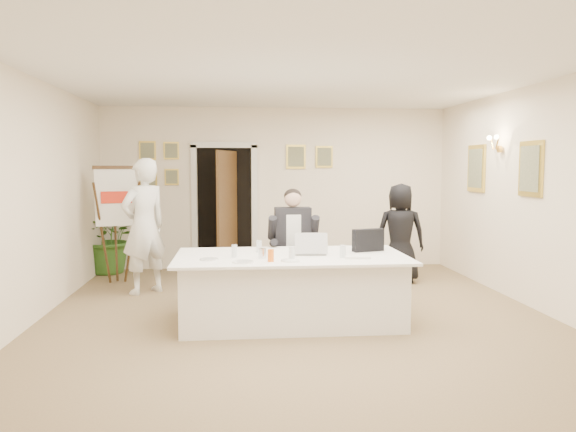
% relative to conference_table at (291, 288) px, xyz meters
% --- Properties ---
extents(floor, '(7.00, 7.00, 0.00)m').
position_rel_conference_table_xyz_m(floor, '(0.09, 0.06, -0.39)').
color(floor, brown).
rests_on(floor, ground).
extents(ceiling, '(6.00, 7.00, 0.02)m').
position_rel_conference_table_xyz_m(ceiling, '(0.09, 0.06, 2.41)').
color(ceiling, white).
rests_on(ceiling, wall_back).
extents(wall_back, '(6.00, 0.10, 2.80)m').
position_rel_conference_table_xyz_m(wall_back, '(0.09, 3.56, 1.01)').
color(wall_back, white).
rests_on(wall_back, floor).
extents(wall_front, '(6.00, 0.10, 2.80)m').
position_rel_conference_table_xyz_m(wall_front, '(0.09, -3.44, 1.01)').
color(wall_front, white).
rests_on(wall_front, floor).
extents(wall_left, '(0.10, 7.00, 2.80)m').
position_rel_conference_table_xyz_m(wall_left, '(-2.91, 0.06, 1.01)').
color(wall_left, white).
rests_on(wall_left, floor).
extents(wall_right, '(0.10, 7.00, 2.80)m').
position_rel_conference_table_xyz_m(wall_right, '(3.09, 0.06, 1.01)').
color(wall_right, white).
rests_on(wall_right, floor).
extents(doorway, '(1.14, 0.86, 2.20)m').
position_rel_conference_table_xyz_m(doorway, '(-0.80, 3.38, 0.65)').
color(doorway, black).
rests_on(doorway, floor).
extents(pictures_back_wall, '(3.40, 0.06, 0.80)m').
position_rel_conference_table_xyz_m(pictures_back_wall, '(-0.71, 3.53, 1.46)').
color(pictures_back_wall, gold).
rests_on(pictures_back_wall, wall_back).
extents(pictures_right_wall, '(0.06, 2.20, 0.80)m').
position_rel_conference_table_xyz_m(pictures_right_wall, '(3.06, 1.26, 1.36)').
color(pictures_right_wall, gold).
rests_on(pictures_right_wall, wall_right).
extents(wall_sconce, '(0.20, 0.30, 0.24)m').
position_rel_conference_table_xyz_m(wall_sconce, '(2.99, 1.26, 1.71)').
color(wall_sconce, gold).
rests_on(wall_sconce, wall_right).
extents(conference_table, '(2.61, 1.39, 0.78)m').
position_rel_conference_table_xyz_m(conference_table, '(0.00, 0.00, 0.00)').
color(conference_table, white).
rests_on(conference_table, floor).
extents(seated_man, '(0.78, 0.81, 1.51)m').
position_rel_conference_table_xyz_m(seated_man, '(0.13, 1.05, 0.36)').
color(seated_man, black).
rests_on(seated_man, floor).
extents(flip_chart, '(0.63, 0.46, 1.75)m').
position_rel_conference_table_xyz_m(flip_chart, '(-2.42, 2.36, 0.42)').
color(flip_chart, '#392112').
rests_on(flip_chart, floor).
extents(standing_man, '(0.82, 0.79, 1.89)m').
position_rel_conference_table_xyz_m(standing_man, '(-1.90, 1.66, 0.55)').
color(standing_man, white).
rests_on(standing_man, floor).
extents(standing_woman, '(0.81, 0.60, 1.52)m').
position_rel_conference_table_xyz_m(standing_woman, '(1.89, 2.06, 0.37)').
color(standing_woman, black).
rests_on(standing_woman, floor).
extents(potted_palm, '(1.19, 1.06, 1.24)m').
position_rel_conference_table_xyz_m(potted_palm, '(-2.71, 3.26, 0.23)').
color(potted_palm, '#2D591D').
rests_on(potted_palm, floor).
extents(laptop, '(0.40, 0.41, 0.28)m').
position_rel_conference_table_xyz_m(laptop, '(0.22, 0.08, 0.52)').
color(laptop, '#B7BABC').
rests_on(laptop, conference_table).
extents(laptop_bag, '(0.39, 0.21, 0.27)m').
position_rel_conference_table_xyz_m(laptop_bag, '(0.94, 0.20, 0.51)').
color(laptop_bag, black).
rests_on(laptop_bag, conference_table).
extents(paper_stack, '(0.29, 0.21, 0.03)m').
position_rel_conference_table_xyz_m(paper_stack, '(0.70, -0.27, 0.40)').
color(paper_stack, white).
rests_on(paper_stack, conference_table).
extents(plate_left, '(0.22, 0.22, 0.01)m').
position_rel_conference_table_xyz_m(plate_left, '(-0.91, -0.25, 0.39)').
color(plate_left, white).
rests_on(plate_left, conference_table).
extents(plate_mid, '(0.26, 0.26, 0.01)m').
position_rel_conference_table_xyz_m(plate_mid, '(-0.55, -0.45, 0.39)').
color(plate_mid, white).
rests_on(plate_mid, conference_table).
extents(plate_near, '(0.24, 0.24, 0.01)m').
position_rel_conference_table_xyz_m(plate_near, '(-0.05, -0.42, 0.39)').
color(plate_near, white).
rests_on(plate_near, conference_table).
extents(glass_a, '(0.07, 0.07, 0.14)m').
position_rel_conference_table_xyz_m(glass_a, '(-0.64, -0.10, 0.45)').
color(glass_a, silver).
rests_on(glass_a, conference_table).
extents(glass_b, '(0.07, 0.07, 0.14)m').
position_rel_conference_table_xyz_m(glass_b, '(-0.02, -0.31, 0.45)').
color(glass_b, silver).
rests_on(glass_b, conference_table).
extents(glass_c, '(0.07, 0.07, 0.14)m').
position_rel_conference_table_xyz_m(glass_c, '(0.55, -0.23, 0.45)').
color(glass_c, silver).
rests_on(glass_c, conference_table).
extents(glass_d, '(0.07, 0.07, 0.14)m').
position_rel_conference_table_xyz_m(glass_d, '(-0.35, 0.24, 0.45)').
color(glass_d, silver).
rests_on(glass_d, conference_table).
extents(oj_glass, '(0.07, 0.07, 0.13)m').
position_rel_conference_table_xyz_m(oj_glass, '(-0.26, -0.42, 0.45)').
color(oj_glass, orange).
rests_on(oj_glass, conference_table).
extents(steel_jug, '(0.10, 0.10, 0.11)m').
position_rel_conference_table_xyz_m(steel_jug, '(-0.34, -0.18, 0.44)').
color(steel_jug, silver).
rests_on(steel_jug, conference_table).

